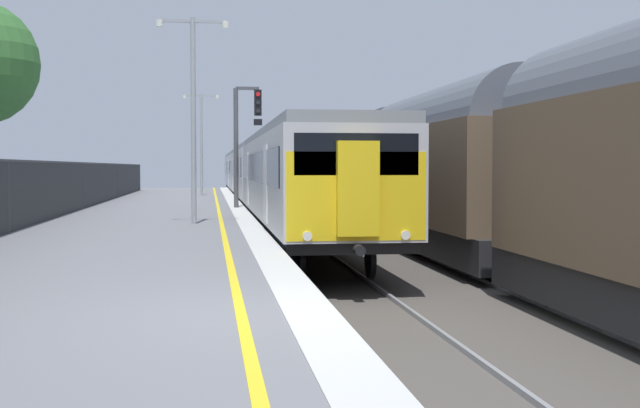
{
  "coord_description": "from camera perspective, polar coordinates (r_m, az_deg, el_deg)",
  "views": [
    {
      "loc": [
        -0.68,
        -8.78,
        1.57
      ],
      "look_at": [
        1.38,
        6.52,
        0.88
      ],
      "focal_mm": 46.31,
      "sensor_mm": 36.0,
      "label": 1
    }
  ],
  "objects": [
    {
      "name": "platform_lamp_far",
      "position": [
        46.54,
        -8.2,
        4.71
      ],
      "size": [
        2.0,
        0.2,
        5.66
      ],
      "color": "#93999E",
      "rests_on": "ground"
    },
    {
      "name": "ground",
      "position": [
        9.63,
        12.93,
        -10.6
      ],
      "size": [
        17.4,
        110.0,
        1.21
      ],
      "color": "slate"
    },
    {
      "name": "platform_lamp_mid",
      "position": [
        23.21,
        -8.75,
        6.93
      ],
      "size": [
        2.0,
        0.2,
        5.69
      ],
      "color": "#93999E",
      "rests_on": "ground"
    },
    {
      "name": "commuter_train_at_platform",
      "position": [
        44.93,
        -4.11,
        2.16
      ],
      "size": [
        2.83,
        59.39,
        3.81
      ],
      "color": "#B7B7BC",
      "rests_on": "ground"
    },
    {
      "name": "signal_gantry",
      "position": [
        32.13,
        -5.32,
        4.98
      ],
      "size": [
        1.1,
        0.24,
        4.68
      ],
      "color": "#47474C",
      "rests_on": "ground"
    },
    {
      "name": "freight_train_adjacent_track",
      "position": [
        23.92,
        8.82,
        2.65
      ],
      "size": [
        2.6,
        39.03,
        4.79
      ],
      "color": "#232326",
      "rests_on": "ground"
    }
  ]
}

